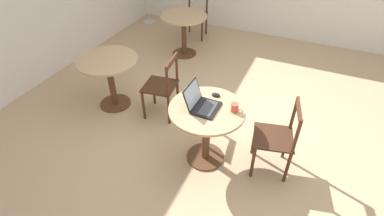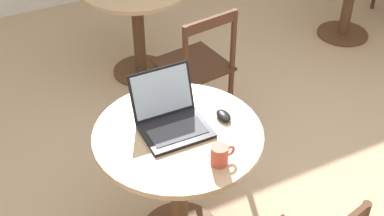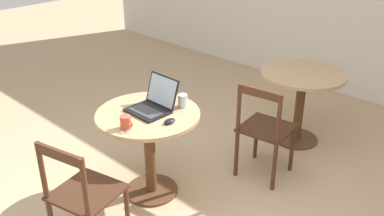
% 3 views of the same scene
% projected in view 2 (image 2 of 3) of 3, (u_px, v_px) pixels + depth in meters
% --- Properties ---
extents(cafe_table_near, '(0.82, 0.82, 0.75)m').
position_uv_depth(cafe_table_near, '(179.00, 160.00, 2.65)').
color(cafe_table_near, '#51331E').
rests_on(cafe_table_near, ground_plane).
extents(cafe_table_far, '(0.82, 0.82, 0.75)m').
position_uv_depth(cafe_table_far, '(137.00, 8.00, 3.94)').
color(cafe_table_far, '#51331E').
rests_on(cafe_table_far, ground_plane).
extents(chair_far_front, '(0.46, 0.46, 0.89)m').
position_uv_depth(chair_far_front, '(197.00, 68.00, 3.50)').
color(chair_far_front, '#472819').
rests_on(chair_far_front, ground_plane).
extents(laptop, '(0.32, 0.33, 0.25)m').
position_uv_depth(laptop, '(171.00, 118.00, 2.55)').
color(laptop, black).
rests_on(laptop, cafe_table_near).
extents(mouse, '(0.06, 0.10, 0.03)m').
position_uv_depth(mouse, '(223.00, 116.00, 2.62)').
color(mouse, black).
rests_on(mouse, cafe_table_near).
extents(mug, '(0.12, 0.08, 0.10)m').
position_uv_depth(mug, '(220.00, 155.00, 2.35)').
color(mug, '#C64C38').
rests_on(mug, cafe_table_near).
extents(drinking_glass, '(0.07, 0.07, 0.11)m').
position_uv_depth(drinking_glass, '(176.00, 88.00, 2.74)').
color(drinking_glass, silver).
rests_on(drinking_glass, cafe_table_near).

